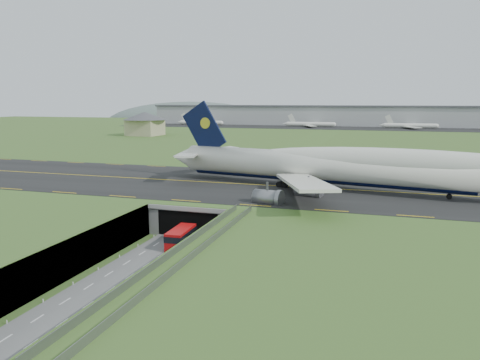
% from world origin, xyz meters
% --- Properties ---
extents(ground, '(900.00, 900.00, 0.00)m').
position_xyz_m(ground, '(0.00, 0.00, 0.00)').
color(ground, '#466227').
rests_on(ground, ground).
extents(airfield_deck, '(800.00, 800.00, 6.00)m').
position_xyz_m(airfield_deck, '(0.00, 0.00, 3.00)').
color(airfield_deck, gray).
rests_on(airfield_deck, ground).
extents(trench_road, '(12.00, 75.00, 0.20)m').
position_xyz_m(trench_road, '(0.00, -7.50, 0.10)').
color(trench_road, slate).
rests_on(trench_road, ground).
extents(taxiway, '(800.00, 44.00, 0.18)m').
position_xyz_m(taxiway, '(0.00, 33.00, 6.09)').
color(taxiway, black).
rests_on(taxiway, airfield_deck).
extents(tunnel_portal, '(17.00, 22.30, 6.00)m').
position_xyz_m(tunnel_portal, '(0.00, 16.71, 3.33)').
color(tunnel_portal, gray).
rests_on(tunnel_portal, ground).
extents(guideway, '(3.00, 53.00, 7.05)m').
position_xyz_m(guideway, '(11.00, -19.11, 5.32)').
color(guideway, '#A8A8A3').
rests_on(guideway, ground).
extents(jumbo_jet, '(92.65, 59.30, 19.93)m').
position_xyz_m(jumbo_jet, '(27.39, 32.22, 11.36)').
color(jumbo_jet, silver).
rests_on(jumbo_jet, ground).
extents(shuttle_tram, '(3.45, 8.19, 3.27)m').
position_xyz_m(shuttle_tram, '(1.20, 2.32, 1.79)').
color(shuttle_tram, red).
rests_on(shuttle_tram, ground).
extents(service_building, '(25.00, 25.00, 13.13)m').
position_xyz_m(service_building, '(-93.38, 164.25, 13.78)').
color(service_building, tan).
rests_on(service_building, ground).
extents(cargo_terminal, '(320.00, 67.00, 15.60)m').
position_xyz_m(cargo_terminal, '(-0.23, 299.41, 13.96)').
color(cargo_terminal, '#B2B2B2').
rests_on(cargo_terminal, ground).
extents(distant_hills, '(700.00, 91.00, 60.00)m').
position_xyz_m(distant_hills, '(64.38, 430.00, -4.00)').
color(distant_hills, '#566860').
rests_on(distant_hills, ground).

